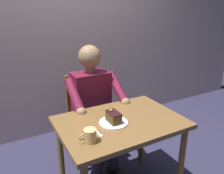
{
  "coord_description": "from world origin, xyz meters",
  "views": [
    {
      "loc": [
        0.8,
        1.32,
        1.55
      ],
      "look_at": [
        0.02,
        -0.1,
        0.98
      ],
      "focal_mm": 35.44,
      "sensor_mm": 36.0,
      "label": 1
    }
  ],
  "objects_px": {
    "cake_slice": "(114,117)",
    "dining_table": "(120,131)",
    "seated_person": "(94,106)",
    "dessert_spoon": "(99,133)",
    "chair": "(88,113)",
    "coffee_cup": "(90,136)"
  },
  "relations": [
    {
      "from": "dining_table",
      "to": "coffee_cup",
      "type": "relative_size",
      "value": 8.0
    },
    {
      "from": "dining_table",
      "to": "seated_person",
      "type": "bearing_deg",
      "value": -90.0
    },
    {
      "from": "seated_person",
      "to": "cake_slice",
      "type": "distance_m",
      "value": 0.53
    },
    {
      "from": "seated_person",
      "to": "dessert_spoon",
      "type": "distance_m",
      "value": 0.65
    },
    {
      "from": "dessert_spoon",
      "to": "seated_person",
      "type": "bearing_deg",
      "value": -111.44
    },
    {
      "from": "coffee_cup",
      "to": "dessert_spoon",
      "type": "bearing_deg",
      "value": -147.0
    },
    {
      "from": "chair",
      "to": "dessert_spoon",
      "type": "distance_m",
      "value": 0.84
    },
    {
      "from": "seated_person",
      "to": "dessert_spoon",
      "type": "xyz_separation_m",
      "value": [
        0.24,
        0.6,
        0.08
      ]
    },
    {
      "from": "seated_person",
      "to": "coffee_cup",
      "type": "distance_m",
      "value": 0.75
    },
    {
      "from": "cake_slice",
      "to": "dining_table",
      "type": "bearing_deg",
      "value": -169.54
    },
    {
      "from": "seated_person",
      "to": "dessert_spoon",
      "type": "bearing_deg",
      "value": 68.56
    },
    {
      "from": "dining_table",
      "to": "dessert_spoon",
      "type": "distance_m",
      "value": 0.28
    },
    {
      "from": "chair",
      "to": "cake_slice",
      "type": "height_order",
      "value": "chair"
    },
    {
      "from": "dining_table",
      "to": "chair",
      "type": "distance_m",
      "value": 0.68
    },
    {
      "from": "chair",
      "to": "coffee_cup",
      "type": "distance_m",
      "value": 0.93
    },
    {
      "from": "seated_person",
      "to": "coffee_cup",
      "type": "bearing_deg",
      "value": 63.51
    },
    {
      "from": "dining_table",
      "to": "chair",
      "type": "xyz_separation_m",
      "value": [
        0.0,
        -0.67,
        -0.12
      ]
    },
    {
      "from": "dining_table",
      "to": "seated_person",
      "type": "height_order",
      "value": "seated_person"
    },
    {
      "from": "chair",
      "to": "seated_person",
      "type": "xyz_separation_m",
      "value": [
        0.0,
        0.17,
        0.15
      ]
    },
    {
      "from": "dining_table",
      "to": "cake_slice",
      "type": "bearing_deg",
      "value": 10.46
    },
    {
      "from": "cake_slice",
      "to": "dessert_spoon",
      "type": "bearing_deg",
      "value": 27.87
    },
    {
      "from": "cake_slice",
      "to": "dessert_spoon",
      "type": "distance_m",
      "value": 0.19
    }
  ]
}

